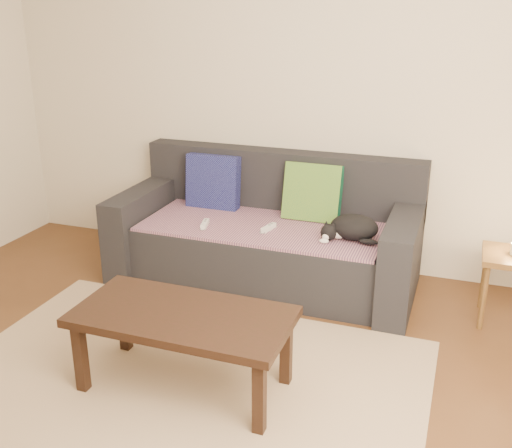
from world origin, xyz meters
name	(u,v)px	position (x,y,z in m)	size (l,w,h in m)	color
ground	(165,404)	(0.00, 0.00, 0.00)	(4.50, 4.50, 0.00)	brown
back_wall	(287,89)	(0.00, 2.00, 1.30)	(4.50, 0.04, 2.60)	beige
sofa	(267,238)	(0.00, 1.57, 0.31)	(2.10, 0.94, 0.87)	#232328
throw_blanket	(263,226)	(0.00, 1.48, 0.43)	(1.66, 0.74, 0.02)	#492B51
cushion_navy	(213,182)	(-0.49, 1.74, 0.63)	(0.40, 0.10, 0.40)	#100F42
cushion_green	(313,192)	(0.28, 1.74, 0.63)	(0.40, 0.10, 0.40)	#0C4D34
cat	(352,228)	(0.63, 1.42, 0.52)	(0.38, 0.28, 0.16)	black
wii_remote_a	(205,224)	(-0.37, 1.33, 0.46)	(0.15, 0.04, 0.03)	white
wii_remote_b	(269,228)	(0.07, 1.40, 0.46)	(0.15, 0.04, 0.03)	white
rug	(179,386)	(0.00, 0.15, 0.01)	(2.50, 1.80, 0.01)	tan
coffee_table	(183,322)	(0.03, 0.17, 0.38)	(1.09, 0.54, 0.44)	black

